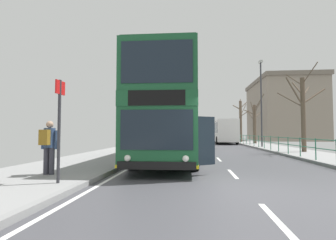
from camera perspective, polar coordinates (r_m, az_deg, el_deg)
ground at (r=6.79m, az=11.34°, el=-14.74°), size 15.80×140.00×0.20m
double_decker_bus_main at (r=13.20m, az=0.37°, el=1.30°), size 3.40×11.09×4.58m
background_bus_far_lane at (r=35.09m, az=12.42°, el=-2.38°), size 2.75×10.33×3.03m
pedestrian_railing_far_kerb at (r=22.58m, az=20.65°, el=-4.18°), size 0.05×32.22×1.03m
pedestrian_with_backpack at (r=8.82m, az=-25.08°, el=-4.72°), size 0.54×0.53×1.67m
bus_stop_sign_near at (r=7.28m, az=-23.09°, el=0.16°), size 0.08×0.44×2.70m
street_lamp_far_side at (r=25.33m, az=20.07°, el=4.89°), size 0.28×0.60×8.01m
bare_tree_far_00 at (r=32.24m, az=18.76°, el=-0.59°), size 2.25×1.92×5.90m
bare_tree_far_01 at (r=19.78m, az=27.88°, el=2.00°), size 3.37×2.93×5.83m
bare_tree_far_02 at (r=37.03m, az=15.91°, el=-0.01°), size 2.12×2.18×6.15m
background_building_00 at (r=52.57m, az=24.17°, el=2.04°), size 10.27×16.34×11.24m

